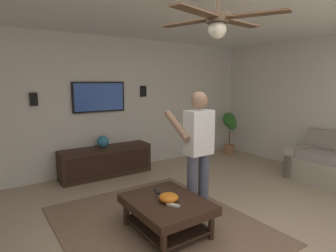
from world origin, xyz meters
The scene contains 15 objects.
ground_plane centered at (0.00, 0.00, 0.00)m, with size 8.49×8.49×0.00m, color tan.
wall_back_tv centered at (3.22, 0.00, 1.31)m, with size 0.10×7.27×2.62m, color silver.
area_rug centered at (0.75, 0.24, 0.01)m, with size 2.61×2.21×0.01m, color #7A604C.
coffee_table centered at (0.55, 0.24, 0.30)m, with size 1.00×0.80×0.40m.
media_console centered at (2.88, 0.05, 0.28)m, with size 0.45×1.70×0.55m.
tv centered at (3.12, 0.05, 1.48)m, with size 0.05×1.01×0.57m.
person_standing centered at (0.74, -0.38, 0.93)m, with size 0.54×0.54×1.64m.
potted_plant_tall centered at (2.75, -3.12, 0.68)m, with size 0.36×0.33×1.01m.
bowl centered at (0.50, 0.25, 0.45)m, with size 0.22×0.22×0.10m, color orange.
remote_white centered at (0.38, 0.28, 0.41)m, with size 0.15×0.04×0.02m, color white.
remote_black centered at (0.82, 0.21, 0.41)m, with size 0.15×0.04×0.02m, color black.
vase_round centered at (2.90, 0.09, 0.66)m, with size 0.22×0.22×0.22m, color teal.
wall_speaker_left centered at (3.14, -0.92, 1.57)m, with size 0.06×0.12×0.22m, color black.
wall_speaker_right centered at (3.14, 1.18, 1.47)m, with size 0.06×0.12×0.22m, color black.
ceiling_fan centered at (-0.11, 0.14, 2.29)m, with size 1.15×1.20×0.46m.
Camera 1 is at (-2.01, 1.98, 1.76)m, focal length 30.05 mm.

